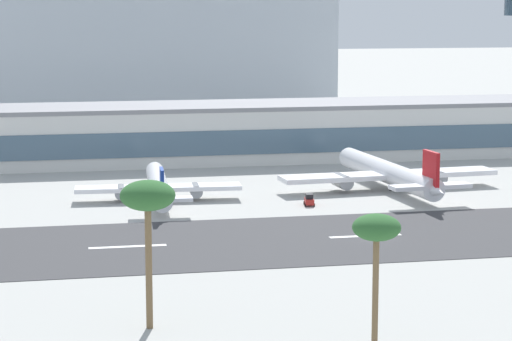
# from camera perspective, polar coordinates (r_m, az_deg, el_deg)

# --- Properties ---
(ground_plane) EXTENTS (1400.00, 1400.00, 0.00)m
(ground_plane) POSITION_cam_1_polar(r_m,az_deg,el_deg) (169.59, 6.39, -3.68)
(ground_plane) COLOR #A8A8A3
(runway_strip) EXTENTS (800.00, 35.44, 0.08)m
(runway_strip) POSITION_cam_1_polar(r_m,az_deg,el_deg) (171.18, 6.22, -3.55)
(runway_strip) COLOR #38383A
(runway_strip) RESTS_ON ground_plane
(runway_centreline_dash_3) EXTENTS (12.00, 1.20, 0.01)m
(runway_centreline_dash_3) POSITION_cam_1_polar(r_m,az_deg,el_deg) (163.86, -6.97, -4.11)
(runway_centreline_dash_3) COLOR white
(runway_centreline_dash_3) RESTS_ON runway_strip
(runway_centreline_dash_4) EXTENTS (12.00, 1.20, 0.01)m
(runway_centreline_dash_4) POSITION_cam_1_polar(r_m,az_deg,el_deg) (170.93, 5.96, -3.55)
(runway_centreline_dash_4) COLOR white
(runway_centreline_dash_4) RESTS_ON runway_strip
(terminal_building) EXTENTS (214.87, 23.49, 13.59)m
(terminal_building) POSITION_cam_1_polar(r_m,az_deg,el_deg) (253.07, -1.01, 2.13)
(terminal_building) COLOR silver
(terminal_building) RESTS_ON ground_plane
(distant_hotel_block) EXTENTS (115.79, 38.94, 47.84)m
(distant_hotel_block) POSITION_cam_1_polar(r_m,az_deg,el_deg) (342.31, -5.85, 6.75)
(distant_hotel_block) COLOR #A8B2BC
(distant_hotel_block) RESTS_ON ground_plane
(airliner_navy_tail_gate_0) EXTENTS (31.88, 41.52, 8.66)m
(airliner_navy_tail_gate_0) POSITION_cam_1_polar(r_m,az_deg,el_deg) (200.40, -5.30, -0.90)
(airliner_navy_tail_gate_0) COLOR white
(airliner_navy_tail_gate_0) RESTS_ON ground_plane
(airliner_red_tail_gate_1) EXTENTS (45.66, 49.83, 10.40)m
(airliner_red_tail_gate_1) POSITION_cam_1_polar(r_m,az_deg,el_deg) (213.00, 7.34, -0.19)
(airliner_red_tail_gate_1) COLOR white
(airliner_red_tail_gate_1) RESTS_ON ground_plane
(service_baggage_tug_0) EXTENTS (2.29, 3.40, 2.20)m
(service_baggage_tug_0) POSITION_cam_1_polar(r_m,az_deg,el_deg) (196.01, 2.90, -1.60)
(service_baggage_tug_0) COLOR #B2231E
(service_baggage_tug_0) RESTS_ON ground_plane
(palm_tree_0) EXTENTS (5.23, 5.23, 15.00)m
(palm_tree_0) POSITION_cam_1_polar(r_m,az_deg,el_deg) (112.97, 6.55, -3.33)
(palm_tree_0) COLOR brown
(palm_tree_0) RESTS_ON ground_plane
(palm_tree_3) EXTENTS (6.33, 6.33, 17.36)m
(palm_tree_3) POSITION_cam_1_polar(r_m,az_deg,el_deg) (119.97, -5.89, -1.59)
(palm_tree_3) COLOR brown
(palm_tree_3) RESTS_ON ground_plane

